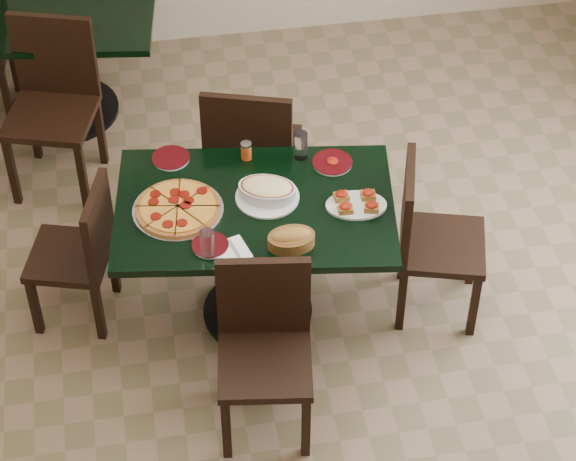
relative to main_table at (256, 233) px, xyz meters
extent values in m
plane|color=brown|center=(0.12, -0.24, -0.57)|extent=(5.50, 5.50, 0.00)
cube|color=black|center=(0.00, 0.00, 0.16)|extent=(1.40, 1.01, 0.04)
cylinder|color=black|center=(0.00, 0.00, -0.21)|extent=(0.11, 0.11, 0.71)
cylinder|color=black|center=(0.00, 0.00, -0.55)|extent=(0.56, 0.56, 0.03)
cube|color=black|center=(-0.93, 1.84, 0.16)|extent=(1.34, 1.05, 0.04)
cylinder|color=black|center=(-0.93, 1.84, -0.21)|extent=(0.13, 0.13, 0.71)
cylinder|color=black|center=(-0.93, 1.84, -0.55)|extent=(0.67, 0.67, 0.03)
cube|color=black|center=(0.10, 0.72, -0.10)|extent=(0.57, 0.57, 0.04)
cube|color=black|center=(0.04, 0.52, 0.17)|extent=(0.45, 0.17, 0.49)
cube|color=black|center=(0.34, 0.85, -0.34)|extent=(0.05, 0.05, 0.45)
cube|color=black|center=(0.23, 0.47, -0.34)|extent=(0.05, 0.05, 0.45)
cube|color=black|center=(-0.03, 0.97, -0.34)|extent=(0.05, 0.05, 0.45)
cube|color=black|center=(-0.15, 0.59, -0.34)|extent=(0.05, 0.05, 0.45)
cube|color=black|center=(-0.06, -0.68, -0.15)|extent=(0.47, 0.47, 0.04)
cube|color=black|center=(-0.04, -0.50, 0.10)|extent=(0.41, 0.10, 0.44)
cube|color=black|center=(-0.26, -0.83, -0.37)|extent=(0.05, 0.05, 0.40)
cube|color=black|center=(-0.21, -0.48, -0.37)|extent=(0.05, 0.05, 0.40)
cube|color=black|center=(0.09, -0.88, -0.37)|extent=(0.05, 0.05, 0.40)
cube|color=black|center=(0.14, -0.53, -0.37)|extent=(0.05, 0.05, 0.40)
cube|color=black|center=(0.91, -0.09, -0.14)|extent=(0.51, 0.51, 0.04)
cube|color=black|center=(0.73, -0.04, 0.10)|extent=(0.15, 0.41, 0.44)
cube|color=black|center=(1.03, -0.31, -0.37)|extent=(0.05, 0.05, 0.40)
cube|color=black|center=(0.69, -0.22, -0.37)|extent=(0.05, 0.05, 0.40)
cube|color=black|center=(1.12, 0.03, -0.37)|extent=(0.05, 0.05, 0.40)
cube|color=black|center=(0.78, 0.13, -0.37)|extent=(0.05, 0.05, 0.40)
cube|color=black|center=(-0.90, 0.17, -0.18)|extent=(0.47, 0.47, 0.04)
cube|color=black|center=(-0.73, 0.12, 0.04)|extent=(0.14, 0.38, 0.41)
cube|color=black|center=(-1.01, 0.37, -0.38)|extent=(0.05, 0.05, 0.37)
cube|color=black|center=(-0.70, 0.28, -0.38)|extent=(0.05, 0.05, 0.37)
cube|color=black|center=(-1.10, 0.06, -0.38)|extent=(0.05, 0.05, 0.37)
cube|color=black|center=(-0.79, -0.03, -0.38)|extent=(0.05, 0.05, 0.37)
cube|color=black|center=(-0.96, 1.19, -0.10)|extent=(0.57, 0.57, 0.04)
cube|color=black|center=(-0.90, 1.39, 0.17)|extent=(0.45, 0.17, 0.49)
cube|color=black|center=(-1.21, 1.06, -0.34)|extent=(0.05, 0.05, 0.45)
cube|color=black|center=(-1.09, 1.44, -0.34)|extent=(0.05, 0.05, 0.45)
cube|color=black|center=(-0.83, 0.94, -0.34)|extent=(0.05, 0.05, 0.45)
cube|color=black|center=(-0.71, 1.32, -0.34)|extent=(0.05, 0.05, 0.45)
cube|color=black|center=(-1.21, 2.12, -0.34)|extent=(0.04, 0.04, 0.45)
cube|color=black|center=(-1.25, 1.72, -0.34)|extent=(0.04, 0.04, 0.45)
cylinder|color=silver|center=(-0.36, 0.02, 0.19)|extent=(0.42, 0.42, 0.01)
cylinder|color=#9C5E22|center=(-0.36, 0.02, 0.20)|extent=(0.39, 0.39, 0.02)
cylinder|color=orange|center=(-0.36, 0.02, 0.21)|extent=(0.35, 0.35, 0.01)
cylinder|color=silver|center=(0.06, 0.04, 0.19)|extent=(0.30, 0.30, 0.01)
ellipsoid|color=beige|center=(0.06, 0.04, 0.25)|extent=(0.28, 0.23, 0.04)
ellipsoid|color=#9E672B|center=(0.12, -0.29, 0.24)|extent=(0.19, 0.09, 0.08)
cylinder|color=silver|center=(-0.24, -0.24, 0.19)|extent=(0.16, 0.16, 0.01)
cylinder|color=#330307|center=(-0.24, -0.24, 0.19)|extent=(0.17, 0.17, 0.00)
cylinder|color=silver|center=(0.41, 0.23, 0.19)|extent=(0.19, 0.19, 0.01)
cylinder|color=#330307|center=(0.41, 0.23, 0.19)|extent=(0.19, 0.19, 0.00)
ellipsoid|color=#A31D08|center=(0.41, 0.23, 0.20)|extent=(0.06, 0.06, 0.03)
cylinder|color=silver|center=(-0.35, 0.39, 0.19)|extent=(0.18, 0.18, 0.01)
cylinder|color=#330307|center=(-0.35, 0.39, 0.19)|extent=(0.18, 0.18, 0.00)
cube|color=white|center=(-0.15, -0.29, 0.18)|extent=(0.19, 0.19, 0.00)
cube|color=silver|center=(-0.13, -0.29, 0.19)|extent=(0.05, 0.14, 0.00)
cylinder|color=silver|center=(0.27, 0.30, 0.25)|extent=(0.07, 0.07, 0.15)
cylinder|color=silver|center=(-0.25, -0.29, 0.25)|extent=(0.07, 0.07, 0.14)
cylinder|color=#D15B16|center=(0.01, 0.34, 0.22)|extent=(0.05, 0.05, 0.08)
cylinder|color=silver|center=(0.01, 0.34, 0.27)|extent=(0.05, 0.05, 0.01)
camera|label=1|loc=(-0.49, -3.81, 3.71)|focal=70.00mm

